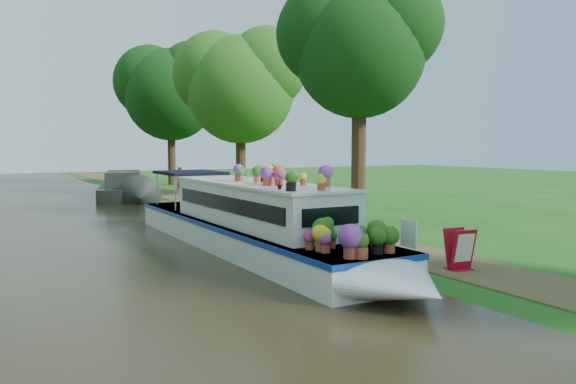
{
  "coord_description": "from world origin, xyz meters",
  "views": [
    {
      "loc": [
        -8.68,
        -13.85,
        2.82
      ],
      "look_at": [
        0.41,
        2.31,
        1.3
      ],
      "focal_mm": 35.0,
      "sensor_mm": 36.0,
      "label": 1
    }
  ],
  "objects_px": {
    "sandwich_board": "(460,251)",
    "pedestrian_pink": "(180,180)",
    "plant_boat": "(257,222)",
    "second_boat": "(123,188)"
  },
  "relations": [
    {
      "from": "sandwich_board",
      "to": "pedestrian_pink",
      "type": "relative_size",
      "value": 0.59
    },
    {
      "from": "plant_boat",
      "to": "second_boat",
      "type": "relative_size",
      "value": 1.69
    },
    {
      "from": "plant_boat",
      "to": "second_boat",
      "type": "height_order",
      "value": "plant_boat"
    },
    {
      "from": "pedestrian_pink",
      "to": "sandwich_board",
      "type": "bearing_deg",
      "value": -111.28
    },
    {
      "from": "second_boat",
      "to": "sandwich_board",
      "type": "relative_size",
      "value": 8.61
    },
    {
      "from": "plant_boat",
      "to": "sandwich_board",
      "type": "relative_size",
      "value": 14.57
    },
    {
      "from": "plant_boat",
      "to": "pedestrian_pink",
      "type": "relative_size",
      "value": 8.54
    },
    {
      "from": "second_boat",
      "to": "pedestrian_pink",
      "type": "xyz_separation_m",
      "value": [
        3.63,
        1.45,
        0.23
      ]
    },
    {
      "from": "plant_boat",
      "to": "sandwich_board",
      "type": "bearing_deg",
      "value": -52.4
    },
    {
      "from": "sandwich_board",
      "to": "pedestrian_pink",
      "type": "height_order",
      "value": "pedestrian_pink"
    }
  ]
}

